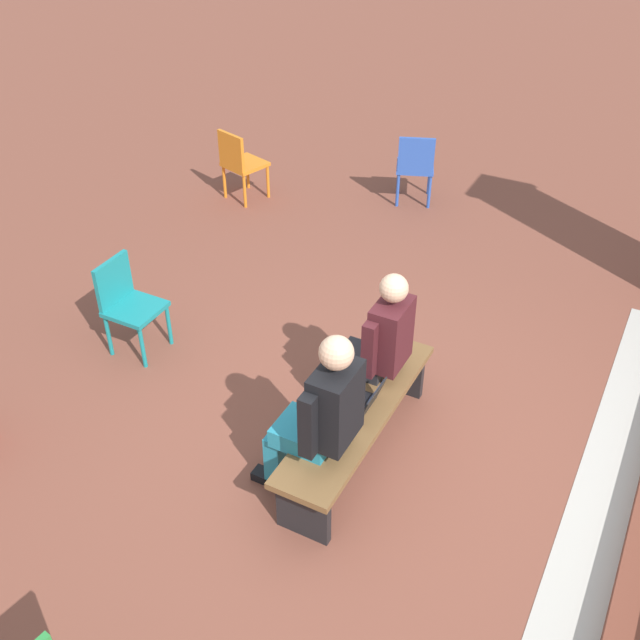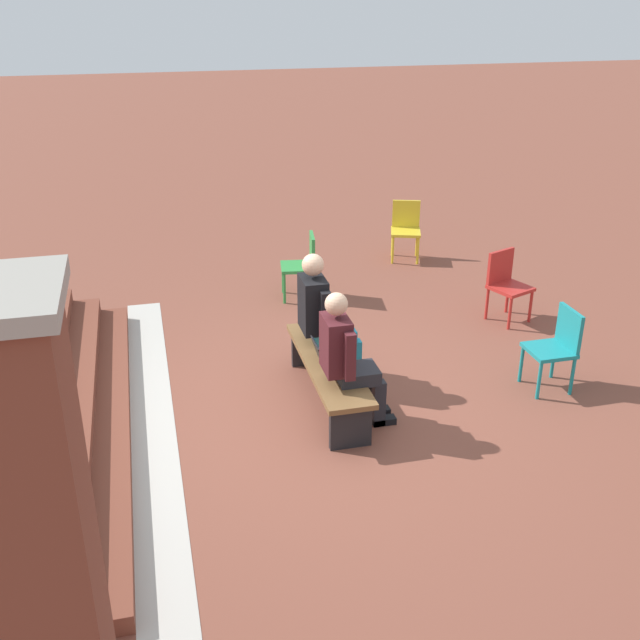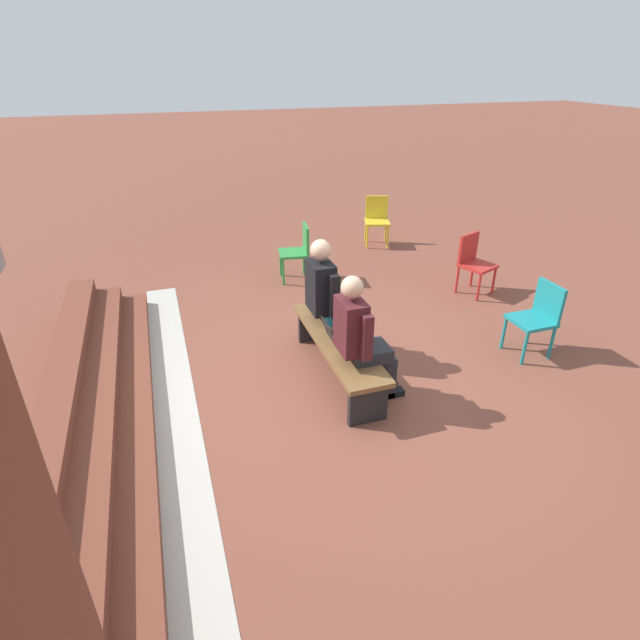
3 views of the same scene
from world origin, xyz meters
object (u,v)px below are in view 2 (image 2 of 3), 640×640
object	(u,v)px
person_student	(347,356)
laptop	(327,356)
plastic_chair_foreground	(557,344)
plastic_chair_mid_courtyard	(506,281)
plastic_chair_far_left	(304,262)
bench	(328,369)
plastic_chair_far_right	(406,226)
person_adult	(324,315)

from	to	relation	value
person_student	laptop	bearing A→B (deg)	10.54
plastic_chair_foreground	plastic_chair_mid_courtyard	bearing A→B (deg)	-9.70
plastic_chair_far_left	laptop	bearing A→B (deg)	172.15
laptop	plastic_chair_mid_courtyard	world-z (taller)	plastic_chair_mid_courtyard
bench	plastic_chair_far_right	size ratio (longest dim) A/B	2.14
plastic_chair_far_left	plastic_chair_far_right	bearing A→B (deg)	-57.58
person_adult	laptop	bearing A→B (deg)	169.76
laptop	plastic_chair_far_left	xyz separation A→B (m)	(2.65, -0.36, -0.02)
plastic_chair_far_left	person_student	bearing A→B (deg)	174.65
person_student	plastic_chair_far_left	xyz separation A→B (m)	(3.06, -0.29, -0.23)
plastic_chair_far_right	plastic_chair_foreground	world-z (taller)	same
person_adult	plastic_chair_far_left	size ratio (longest dim) A/B	1.63
person_adult	plastic_chair_far_right	distance (m)	3.92
person_student	laptop	xyz separation A→B (m)	(0.42, 0.08, -0.21)
laptop	plastic_chair_mid_courtyard	xyz separation A→B (m)	(1.42, -2.56, -0.02)
plastic_chair_mid_courtyard	plastic_chair_far_right	bearing A→B (deg)	10.09
bench	person_adult	bearing A→B (deg)	-8.93
person_adult	plastic_chair_mid_courtyard	size ratio (longest dim) A/B	1.63
person_adult	plastic_chair_far_right	world-z (taller)	person_adult
person_student	plastic_chair_mid_courtyard	bearing A→B (deg)	-53.48
plastic_chair_foreground	bench	bearing A→B (deg)	83.56
person_student	bench	bearing A→B (deg)	8.74
bench	laptop	world-z (taller)	laptop
laptop	bench	bearing A→B (deg)	-52.27
person_student	laptop	distance (m)	0.47
plastic_chair_far_right	plastic_chair_foreground	bearing A→B (deg)	-178.09
laptop	plastic_chair_mid_courtyard	bearing A→B (deg)	-60.99
plastic_chair_far_left	plastic_chair_foreground	size ratio (longest dim) A/B	1.00
plastic_chair_far_right	plastic_chair_mid_courtyard	distance (m)	2.39
bench	plastic_chair_far_left	distance (m)	2.66
person_student	plastic_chair_far_right	size ratio (longest dim) A/B	1.57
plastic_chair_mid_courtyard	plastic_chair_foreground	xyz separation A→B (m)	(-1.67, 0.29, 0.00)
person_adult	plastic_chair_mid_courtyard	xyz separation A→B (m)	(0.97, -2.48, -0.25)
person_student	plastic_chair_far_right	bearing A→B (deg)	-26.23
bench	plastic_chair_foreground	distance (m)	2.28
bench	plastic_chair_mid_courtyard	bearing A→B (deg)	-61.03
plastic_chair_far_left	plastic_chair_foreground	xyz separation A→B (m)	(-2.89, -1.91, 0.00)
person_adult	plastic_chair_far_right	size ratio (longest dim) A/B	1.63
person_adult	plastic_chair_foreground	distance (m)	2.32
plastic_chair_foreground	person_adult	bearing A→B (deg)	72.44
plastic_chair_far_right	laptop	bearing A→B (deg)	150.41
bench	person_adult	distance (m)	0.58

